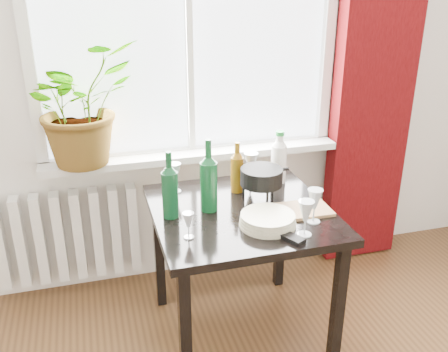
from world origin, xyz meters
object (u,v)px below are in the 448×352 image
object	(u,v)px
plate_stack	(268,220)
fondue_pot	(261,184)
wineglass_back_left	(175,178)
cleaning_bottle	(279,157)
cutting_board	(300,210)
table	(241,226)
wineglass_back_center	(251,168)
radiator	(69,236)
bottle_amber	(237,167)
wineglass_far_right	(314,206)
wineglass_front_right	(305,218)
tv_remote	(285,235)
wineglass_front_left	(188,225)
wine_bottle_right	(209,175)
potted_plant	(79,104)
wine_bottle_left	(170,184)

from	to	relation	value
plate_stack	fondue_pot	distance (m)	0.29
wineglass_back_left	cleaning_bottle	bearing A→B (deg)	-1.96
fondue_pot	cutting_board	world-z (taller)	fondue_pot
table	cutting_board	distance (m)	0.30
fondue_pot	cutting_board	bearing A→B (deg)	-59.01
wineglass_back_center	radiator	bearing A→B (deg)	160.64
bottle_amber	plate_stack	size ratio (longest dim) A/B	1.05
table	plate_stack	world-z (taller)	plate_stack
wineglass_back_center	wineglass_far_right	bearing A→B (deg)	-74.27
plate_stack	cutting_board	size ratio (longest dim) A/B	0.90
wineglass_front_right	tv_remote	distance (m)	0.11
tv_remote	wineglass_back_center	bearing A→B (deg)	58.30
bottle_amber	plate_stack	world-z (taller)	bottle_amber
bottle_amber	wineglass_front_left	bearing A→B (deg)	-129.97
wineglass_far_right	wineglass_back_center	world-z (taller)	wineglass_back_center
cleaning_bottle	wineglass_back_left	distance (m)	0.57
radiator	tv_remote	bearing A→B (deg)	-44.53
table	wine_bottle_right	bearing A→B (deg)	163.55
wineglass_far_right	wineglass_back_left	bearing A→B (deg)	137.37
potted_plant	wineglass_far_right	bearing A→B (deg)	-38.75
cutting_board	wineglass_front_left	bearing A→B (deg)	-169.91
plate_stack	tv_remote	xyz separation A→B (m)	(0.04, -0.12, -0.02)
fondue_pot	tv_remote	size ratio (longest dim) A/B	1.32
radiator	wine_bottle_left	size ratio (longest dim) A/B	2.43
bottle_amber	cutting_board	size ratio (longest dim) A/B	0.95
table	wine_bottle_right	distance (m)	0.32
wineglass_front_right	fondue_pot	bearing A→B (deg)	98.18
plate_stack	tv_remote	size ratio (longest dim) A/B	1.41
wineglass_back_left	plate_stack	world-z (taller)	wineglass_back_left
tv_remote	cutting_board	xyz separation A→B (m)	(0.16, 0.21, -0.00)
table	fondue_pot	xyz separation A→B (m)	(0.13, 0.09, 0.17)
cleaning_bottle	wineglass_back_center	world-z (taller)	cleaning_bottle
radiator	wineglass_back_center	xyz separation A→B (m)	(0.99, -0.35, 0.45)
wineglass_back_center	tv_remote	size ratio (longest dim) A/B	1.00
wine_bottle_left	fondue_pot	xyz separation A→B (m)	(0.47, 0.07, -0.08)
fondue_pot	wineglass_back_center	bearing A→B (deg)	83.25
wine_bottle_right	wineglass_front_right	xyz separation A→B (m)	(0.34, -0.36, -0.10)
radiator	wine_bottle_left	world-z (taller)	wine_bottle_left
table	wineglass_front_right	size ratio (longest dim) A/B	5.03
wine_bottle_right	cleaning_bottle	distance (m)	0.50
wine_bottle_left	bottle_amber	world-z (taller)	wine_bottle_left
tv_remote	wineglass_far_right	bearing A→B (deg)	0.21
cleaning_bottle	wineglass_back_left	world-z (taller)	cleaning_bottle
radiator	wine_bottle_right	world-z (taller)	wine_bottle_right
potted_plant	wine_bottle_right	size ratio (longest dim) A/B	1.78
wineglass_front_left	cutting_board	xyz separation A→B (m)	(0.57, 0.10, -0.05)
wineglass_front_right	wineglass_back_center	distance (m)	0.60
plate_stack	wineglass_back_left	bearing A→B (deg)	124.83
table	wine_bottle_left	distance (m)	0.43
wine_bottle_left	tv_remote	world-z (taller)	wine_bottle_left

